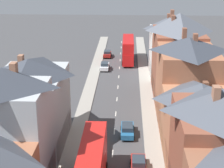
{
  "coord_description": "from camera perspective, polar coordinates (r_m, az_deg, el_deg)",
  "views": [
    {
      "loc": [
        1.68,
        -16.67,
        23.67
      ],
      "look_at": [
        -0.89,
        43.14,
        2.31
      ],
      "focal_mm": 60.0,
      "sensor_mm": 36.0,
      "label": 1
    }
  ],
  "objects": [
    {
      "name": "pavement_left",
      "position": [
        59.93,
        -4.24,
        -3.61
      ],
      "size": [
        2.2,
        104.0,
        0.14
      ],
      "primitive_type": "cube",
      "color": "gray",
      "rests_on": "ground"
    },
    {
      "name": "pavement_right",
      "position": [
        59.64,
        5.56,
        -3.77
      ],
      "size": [
        2.2,
        104.0,
        0.14
      ],
      "primitive_type": "cube",
      "color": "gray",
      "rests_on": "ground"
    },
    {
      "name": "centre_line_dashes",
      "position": [
        57.77,
        0.58,
        -4.55
      ],
      "size": [
        0.14,
        97.8,
        0.01
      ],
      "color": "silver",
      "rests_on": "ground"
    },
    {
      "name": "terrace_row_right",
      "position": [
        45.06,
        13.17,
        -3.78
      ],
      "size": [
        8.0,
        73.08,
        14.11
      ],
      "color": "#BCB7A8",
      "rests_on": "ground"
    },
    {
      "name": "double_decker_bus_lead",
      "position": [
        84.2,
        2.47,
        5.28
      ],
      "size": [
        2.74,
        10.8,
        5.3
      ],
      "color": "red",
      "rests_on": "ground"
    },
    {
      "name": "double_decker_bus_mid_street",
      "position": [
        39.65,
        -3.02,
        -12.13
      ],
      "size": [
        2.74,
        10.8,
        5.3
      ],
      "color": "red",
      "rests_on": "ground"
    },
    {
      "name": "car_near_blue",
      "position": [
        51.08,
        2.36,
        -6.96
      ],
      "size": [
        1.9,
        4.46,
        1.6
      ],
      "color": "#236093",
      "rests_on": "ground"
    },
    {
      "name": "car_near_silver",
      "position": [
        88.41,
        -0.72,
        4.64
      ],
      "size": [
        1.9,
        3.98,
        1.57
      ],
      "color": "maroon",
      "rests_on": "ground"
    },
    {
      "name": "car_parked_left_a",
      "position": [
        43.57,
        4.05,
        -12.08
      ],
      "size": [
        1.9,
        3.93,
        1.59
      ],
      "color": "maroon",
      "rests_on": "ground"
    },
    {
      "name": "car_parked_right_a",
      "position": [
        78.67,
        -1.13,
        2.75
      ],
      "size": [
        1.9,
        4.11,
        1.64
      ],
      "color": "silver",
      "rests_on": "ground"
    }
  ]
}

